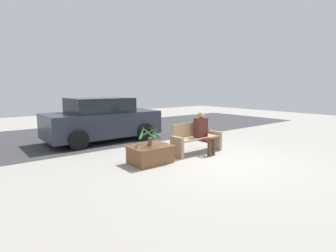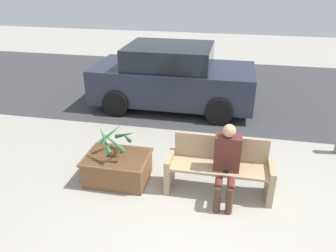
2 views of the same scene
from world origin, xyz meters
name	(u,v)px [view 1 (image 1 of 2)]	position (x,y,z in m)	size (l,w,h in m)	color
ground_plane	(216,161)	(0.00, 0.00, 0.00)	(30.00, 30.00, 0.00)	#9E998E
road_surface	(113,131)	(0.00, 5.94, 0.00)	(20.00, 6.00, 0.01)	#38383A
bench	(196,139)	(0.18, 0.95, 0.43)	(1.65, 0.50, 0.89)	tan
person_seated	(203,131)	(0.29, 0.77, 0.68)	(0.39, 0.59, 1.23)	#51231E
planter_box	(150,154)	(-1.48, 0.91, 0.25)	(1.05, 0.78, 0.46)	brown
potted_plant	(150,134)	(-1.48, 0.92, 0.76)	(0.65, 0.63, 0.56)	brown
parked_car	(102,120)	(-1.22, 4.33, 0.76)	(3.95, 1.98, 1.56)	#232838
bollard_post	(206,127)	(2.38, 2.59, 0.36)	(0.15, 0.15, 0.68)	slate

